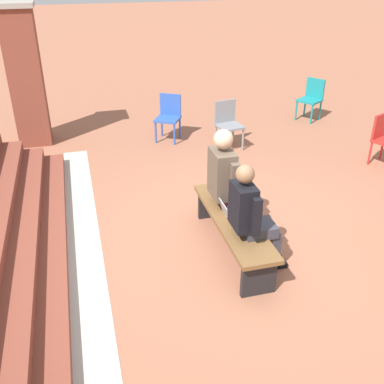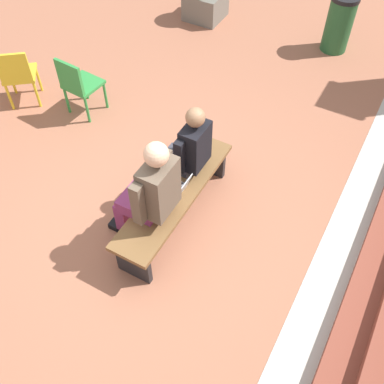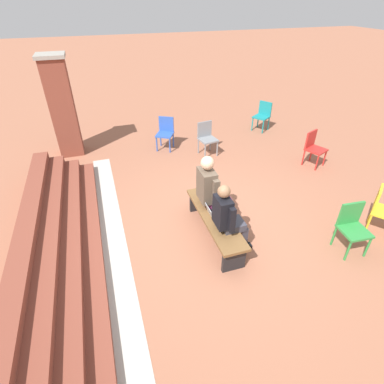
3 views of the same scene
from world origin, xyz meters
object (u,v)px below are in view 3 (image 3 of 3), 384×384
person_student (228,217)px  plastic_chair_near_bench_left (352,225)px  person_adult (213,190)px  plastic_chair_far_right (382,208)px  laptop (214,213)px  plastic_chair_foreground (314,146)px  plastic_chair_mid_courtyard (207,136)px  bench (215,220)px  plastic_chair_near_bench_right (165,131)px  plastic_chair_far_left (263,114)px

person_student → plastic_chair_near_bench_left: size_ratio=1.52×
person_student → person_adult: person_adult is taller
plastic_chair_far_right → plastic_chair_near_bench_left: bearing=104.8°
laptop → plastic_chair_foreground: bearing=-62.5°
laptop → plastic_chair_foreground: 3.66m
laptop → plastic_chair_mid_courtyard: (3.06, -1.00, -0.02)m
bench → laptop: 0.15m
person_student → laptop: person_student is taller
plastic_chair_far_right → plastic_chair_near_bench_left: (-0.22, 0.82, 0.00)m
laptop → person_adult: bearing=-15.1°
bench → plastic_chair_foreground: 3.66m
person_student → plastic_chair_near_bench_right: (4.10, -0.00, -0.21)m
plastic_chair_mid_courtyard → plastic_chair_near_bench_right: same height
laptop → bench: bearing=-149.1°
plastic_chair_near_bench_right → person_student: bearing=180.0°
bench → laptop: (0.02, 0.01, 0.15)m
person_adult → plastic_chair_near_bench_left: size_ratio=1.67×
bench → person_student: person_student is taller
person_student → plastic_chair_far_left: size_ratio=1.52×
person_adult → plastic_chair_far_left: person_adult is taller
person_student → plastic_chair_far_right: bearing=-97.5°
plastic_chair_mid_courtyard → plastic_chair_far_right: (-3.80, -1.82, 0.00)m
person_student → plastic_chair_near_bench_right: person_student is taller
laptop → plastic_chair_far_right: size_ratio=0.38×
person_adult → plastic_chair_far_right: size_ratio=1.67×
plastic_chair_mid_courtyard → plastic_chair_foreground: 2.63m
plastic_chair_far_left → plastic_chair_near_bench_left: (-5.04, 1.21, 0.00)m
person_student → plastic_chair_far_right: person_student is taller
plastic_chair_mid_courtyard → plastic_chair_near_bench_left: size_ratio=1.00×
person_adult → plastic_chair_foreground: bearing=-66.4°
person_student → person_adult: (0.69, -0.01, 0.05)m
person_adult → plastic_chair_near_bench_left: bearing=-123.6°
person_adult → plastic_chair_mid_courtyard: size_ratio=1.67×
bench → plastic_chair_foreground: bearing=-62.1°
plastic_chair_far_left → plastic_chair_near_bench_right: (-0.36, 3.13, 0.00)m
plastic_chair_far_right → laptop: bearing=75.2°
bench → plastic_chair_near_bench_left: 2.20m
laptop → plastic_chair_near_bench_left: (-0.96, -2.00, -0.02)m
plastic_chair_far_left → person_student: bearing=145.0°
bench → plastic_chair_mid_courtyard: size_ratio=2.14×
laptop → plastic_chair_far_left: plastic_chair_far_left is taller
plastic_chair_mid_courtyard → plastic_chair_foreground: bearing=-121.3°
plastic_chair_mid_courtyard → plastic_chair_near_bench_right: (0.66, 0.93, 0.00)m
plastic_chair_near_bench_right → plastic_chair_far_right: 5.24m
plastic_chair_near_bench_right → plastic_chair_near_bench_left: (-4.68, -1.92, 0.00)m
plastic_chair_near_bench_right → laptop: bearing=178.8°
person_student → plastic_chair_foreground: person_student is taller
person_adult → laptop: size_ratio=4.39×
bench → plastic_chair_near_bench_left: size_ratio=2.14×
plastic_chair_far_left → plastic_chair_near_bench_left: same height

